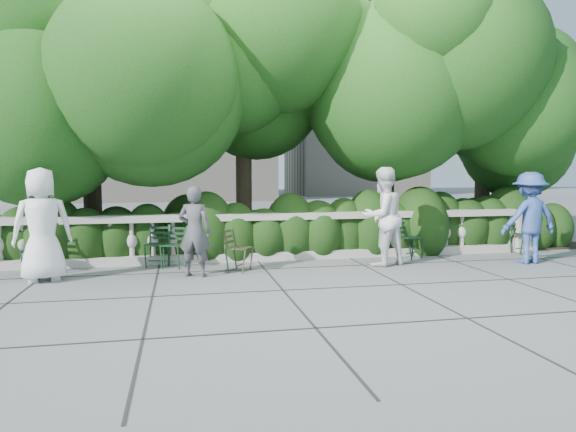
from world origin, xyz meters
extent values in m
plane|color=#595C62|center=(0.00, 0.00, 0.00)|extent=(90.00, 90.00, 0.00)
cube|color=#9E998E|center=(0.00, 1.80, 0.09)|extent=(12.00, 0.32, 0.18)
cube|color=#9E998E|center=(0.00, 1.80, 0.93)|extent=(12.00, 0.36, 0.14)
cube|color=#9E998E|center=(5.78, 1.80, 0.50)|extent=(0.44, 0.44, 1.00)
cylinder|color=#3F3023|center=(-4.00, 3.40, 1.40)|extent=(0.40, 0.40, 2.80)
ellipsoid|color=#12380F|center=(-4.00, 2.96, 3.68)|extent=(5.28, 5.28, 3.96)
cylinder|color=#3F3023|center=(-0.50, 4.00, 1.70)|extent=(0.40, 0.40, 3.40)
ellipsoid|color=#12380F|center=(-0.50, 3.48, 4.44)|extent=(6.24, 6.24, 4.68)
cylinder|color=#3F3023|center=(3.00, 3.30, 1.50)|extent=(0.40, 0.40, 3.00)
ellipsoid|color=#12380F|center=(3.00, 2.84, 3.92)|extent=(5.52, 5.52, 4.14)
cylinder|color=#3F3023|center=(6.00, 3.80, 1.30)|extent=(0.40, 0.40, 2.60)
ellipsoid|color=#12380F|center=(6.00, 3.40, 3.40)|extent=(4.80, 4.80, 3.60)
imported|color=white|center=(-4.36, 0.50, 0.97)|extent=(1.08, 0.85, 1.94)
imported|color=#414247|center=(-1.82, 0.40, 0.81)|extent=(0.69, 0.56, 1.62)
imported|color=silver|center=(1.86, 0.73, 0.98)|extent=(1.14, 1.01, 1.96)
imported|color=#2E498C|center=(4.89, 0.36, 0.93)|extent=(1.22, 0.73, 1.86)
camera|label=1|loc=(-2.05, -8.80, 1.88)|focal=32.00mm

